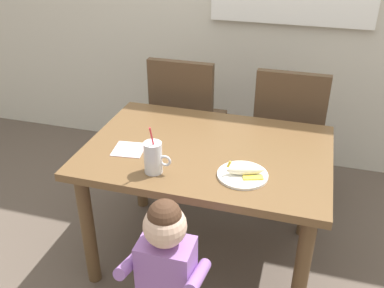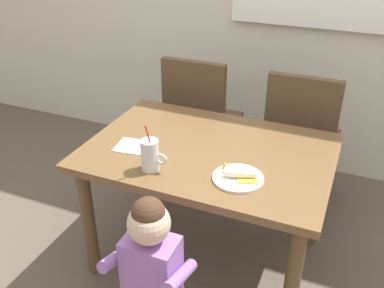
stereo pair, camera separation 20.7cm
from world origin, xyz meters
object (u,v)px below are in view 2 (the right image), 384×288
(toddler_standing, at_px, (150,262))
(milk_cup, at_px, (150,157))
(dining_chair_left, at_px, (200,116))
(peeled_banana, at_px, (241,174))
(dining_table, at_px, (208,167))
(dining_chair_right, at_px, (301,135))
(snack_plate, at_px, (238,178))
(paper_napkin, at_px, (131,146))

(toddler_standing, bearing_deg, milk_cup, 116.15)
(dining_chair_left, bearing_deg, peeled_banana, 122.05)
(dining_table, bearing_deg, dining_chair_right, 61.62)
(milk_cup, bearing_deg, snack_plate, 10.97)
(toddler_standing, height_order, peeled_banana, toddler_standing)
(peeled_banana, bearing_deg, snack_plate, -172.02)
(dining_chair_right, relative_size, snack_plate, 4.17)
(dining_chair_right, bearing_deg, snack_plate, 80.68)
(milk_cup, bearing_deg, dining_table, 57.39)
(dining_table, xyz_separation_m, dining_chair_left, (-0.32, 0.68, -0.07))
(dining_table, distance_m, milk_cup, 0.38)
(peeled_banana, bearing_deg, toddler_standing, -118.02)
(dining_chair_left, xyz_separation_m, milk_cup, (0.14, -0.96, 0.24))
(dining_table, relative_size, snack_plate, 5.31)
(dining_chair_right, relative_size, milk_cup, 3.87)
(dining_table, distance_m, dining_chair_right, 0.76)
(dining_chair_right, relative_size, peeled_banana, 5.48)
(dining_chair_right, xyz_separation_m, milk_cup, (-0.54, -0.95, 0.24))
(paper_napkin, bearing_deg, peeled_banana, -7.03)
(dining_chair_right, bearing_deg, dining_table, 61.62)
(dining_table, height_order, dining_chair_left, dining_chair_left)
(toddler_standing, distance_m, milk_cup, 0.48)
(dining_table, relative_size, dining_chair_right, 1.27)
(dining_chair_left, xyz_separation_m, snack_plate, (0.54, -0.88, 0.18))
(milk_cup, bearing_deg, peeled_banana, 10.87)
(dining_chair_right, bearing_deg, paper_napkin, 47.32)
(dining_table, height_order, snack_plate, snack_plate)
(peeled_banana, height_order, paper_napkin, peeled_banana)
(toddler_standing, height_order, paper_napkin, toddler_standing)
(peeled_banana, bearing_deg, dining_chair_right, 81.54)
(peeled_banana, relative_size, paper_napkin, 1.17)
(milk_cup, bearing_deg, dining_chair_left, 98.29)
(snack_plate, xyz_separation_m, paper_napkin, (-0.59, 0.08, -0.00))
(dining_table, xyz_separation_m, peeled_banana, (0.23, -0.20, 0.14))
(dining_chair_right, relative_size, paper_napkin, 6.40)
(paper_napkin, bearing_deg, milk_cup, -38.52)
(toddler_standing, distance_m, paper_napkin, 0.66)
(dining_table, height_order, milk_cup, milk_cup)
(dining_chair_right, bearing_deg, milk_cup, 60.33)
(dining_chair_right, xyz_separation_m, snack_plate, (-0.14, -0.87, 0.18))
(paper_napkin, bearing_deg, toddler_standing, -54.27)
(milk_cup, xyz_separation_m, snack_plate, (0.40, 0.08, -0.06))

